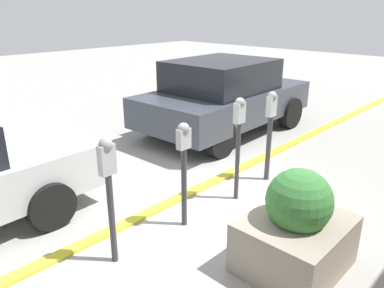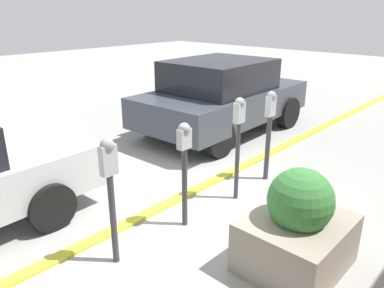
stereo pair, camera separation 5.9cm
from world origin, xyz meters
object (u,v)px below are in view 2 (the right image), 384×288
object	(u,v)px
parking_meter_fourth	(269,123)
parked_car_middle	(222,95)
planter_box	(297,229)
parking_meter_nearest	(110,180)
parking_meter_second	(184,157)
parking_meter_middle	(239,131)

from	to	relation	value
parking_meter_fourth	parked_car_middle	distance (m)	2.53
planter_box	parked_car_middle	distance (m)	4.69
parking_meter_nearest	parking_meter_second	distance (m)	1.05
parking_meter_nearest	parked_car_middle	world-z (taller)	parked_car_middle
parking_meter_middle	parking_meter_second	bearing A→B (deg)	177.23
parking_meter_second	parking_meter_fourth	size ratio (longest dim) A/B	0.94
parking_meter_middle	planter_box	distance (m)	1.70
parking_meter_second	parking_meter_middle	size ratio (longest dim) A/B	0.91
parking_meter_middle	parked_car_middle	size ratio (longest dim) A/B	0.36
parking_meter_nearest	planter_box	distance (m)	2.00
parking_meter_second	parked_car_middle	distance (m)	3.91
planter_box	parking_meter_middle	bearing A→B (deg)	59.63
parking_meter_middle	parked_car_middle	xyz separation A→B (m)	(2.30, 2.12, -0.20)
parked_car_middle	parking_meter_nearest	bearing A→B (deg)	-157.17
parking_meter_fourth	parked_car_middle	size ratio (longest dim) A/B	0.35
parking_meter_middle	parking_meter_fourth	distance (m)	0.87
parking_meter_second	planter_box	world-z (taller)	parking_meter_second
parking_meter_middle	parking_meter_fourth	bearing A→B (deg)	2.71
planter_box	parked_car_middle	xyz separation A→B (m)	(3.10, 3.49, 0.37)
parking_meter_nearest	parking_meter_fourth	bearing A→B (deg)	-0.87
parking_meter_second	parking_meter_fourth	world-z (taller)	parking_meter_fourth
parking_meter_fourth	parking_meter_middle	bearing A→B (deg)	-177.29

